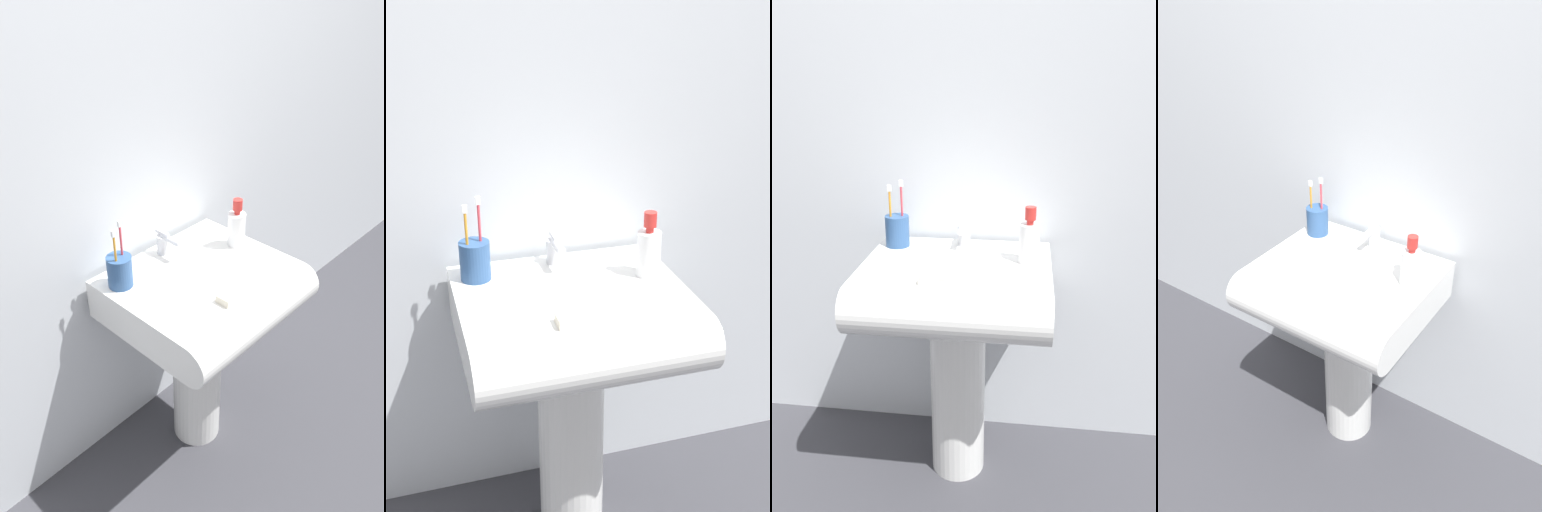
{
  "view_description": "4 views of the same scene",
  "coord_description": "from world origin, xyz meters",
  "views": [
    {
      "loc": [
        -0.95,
        -0.88,
        1.66
      ],
      "look_at": [
        -0.04,
        -0.01,
        0.84
      ],
      "focal_mm": 35.0,
      "sensor_mm": 36.0,
      "label": 1
    },
    {
      "loc": [
        -0.38,
        -1.35,
        1.47
      ],
      "look_at": [
        0.01,
        -0.03,
        0.86
      ],
      "focal_mm": 45.0,
      "sensor_mm": 36.0,
      "label": 2
    },
    {
      "loc": [
        0.2,
        -1.38,
        1.29
      ],
      "look_at": [
        0.02,
        -0.02,
        0.78
      ],
      "focal_mm": 35.0,
      "sensor_mm": 36.0,
      "label": 3
    },
    {
      "loc": [
        0.75,
        -1.12,
        1.65
      ],
      "look_at": [
        0.02,
        -0.03,
        0.82
      ],
      "focal_mm": 35.0,
      "sensor_mm": 36.0,
      "label": 4
    }
  ],
  "objects": [
    {
      "name": "soap_bottle",
      "position": [
        0.21,
        0.02,
        0.83
      ],
      "size": [
        0.06,
        0.06,
        0.17
      ],
      "color": "white",
      "rests_on": "sink_basin"
    },
    {
      "name": "sink_pedestal",
      "position": [
        0.0,
        0.0,
        0.31
      ],
      "size": [
        0.18,
        0.18,
        0.62
      ],
      "primitive_type": "cylinder",
      "color": "white",
      "rests_on": "ground"
    },
    {
      "name": "sink_basin",
      "position": [
        0.0,
        -0.05,
        0.69
      ],
      "size": [
        0.56,
        0.5,
        0.14
      ],
      "color": "white",
      "rests_on": "sink_pedestal"
    },
    {
      "name": "bar_soap",
      "position": [
        -0.04,
        -0.17,
        0.77
      ],
      "size": [
        0.08,
        0.05,
        0.02
      ],
      "primitive_type": "cube",
      "color": "silver",
      "rests_on": "sink_basin"
    },
    {
      "name": "ground_plane",
      "position": [
        0.0,
        0.0,
        0.0
      ],
      "size": [
        6.0,
        6.0,
        0.0
      ],
      "primitive_type": "plane",
      "color": "#38383D",
      "rests_on": "ground"
    },
    {
      "name": "faucet",
      "position": [
        0.0,
        0.15,
        0.8
      ],
      "size": [
        0.04,
        0.11,
        0.08
      ],
      "color": "silver",
      "rests_on": "sink_basin"
    },
    {
      "name": "wall_back",
      "position": [
        0.0,
        0.26,
        1.2
      ],
      "size": [
        5.0,
        0.05,
        2.4
      ],
      "primitive_type": "cube",
      "color": "silver",
      "rests_on": "ground"
    },
    {
      "name": "toothbrush_cup",
      "position": [
        -0.21,
        0.12,
        0.81
      ],
      "size": [
        0.08,
        0.08,
        0.22
      ],
      "color": "#2D5184",
      "rests_on": "sink_basin"
    }
  ]
}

